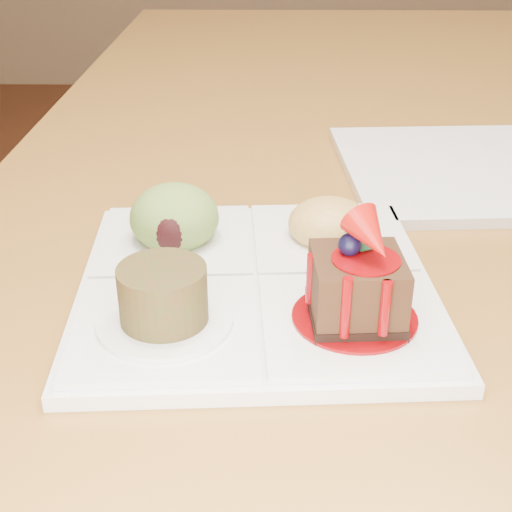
{
  "coord_description": "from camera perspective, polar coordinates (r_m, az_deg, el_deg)",
  "views": [
    {
      "loc": [
        -0.17,
        -1.03,
        1.06
      ],
      "look_at": [
        -0.18,
        -0.52,
        0.79
      ],
      "focal_mm": 50.0,
      "sensor_mm": 36.0,
      "label": 1
    }
  ],
  "objects": [
    {
      "name": "sampler_plate",
      "position": [
        0.59,
        -0.23,
        -0.85
      ],
      "size": [
        0.31,
        0.31,
        0.11
      ],
      "rotation": [
        0.0,
        0.0,
        0.06
      ],
      "color": "silver",
      "rests_on": "dining_table"
    },
    {
      "name": "dining_table",
      "position": [
        1.11,
        9.96,
        7.99
      ],
      "size": [
        1.0,
        1.8,
        0.75
      ],
      "color": "brown",
      "rests_on": "ground"
    },
    {
      "name": "ground",
      "position": [
        1.49,
        7.71,
        -17.44
      ],
      "size": [
        6.0,
        6.0,
        0.0
      ],
      "primitive_type": "plane",
      "color": "#512917"
    },
    {
      "name": "second_plate",
      "position": [
        0.88,
        16.73,
        6.62
      ],
      "size": [
        0.31,
        0.31,
        0.01
      ],
      "primitive_type": "cube",
      "rotation": [
        0.0,
        0.0,
        0.06
      ],
      "color": "silver",
      "rests_on": "dining_table"
    }
  ]
}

